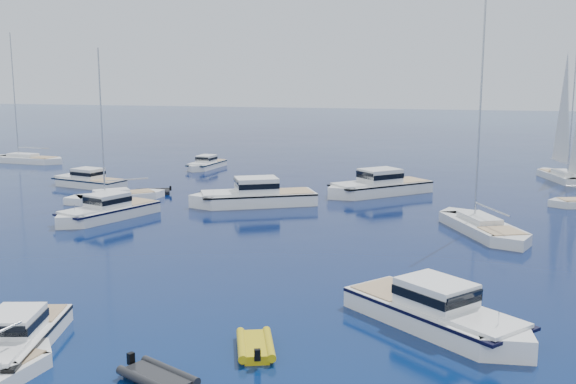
# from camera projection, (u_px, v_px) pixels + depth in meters

# --- Properties ---
(ground) EXTENTS (400.00, 400.00, 0.00)m
(ground) POSITION_uv_depth(u_px,v_px,m) (183.00, 352.00, 27.18)
(ground) COLOR navy
(ground) RESTS_ON ground
(motor_cruiser_near) EXTENTS (4.67, 8.57, 2.15)m
(motor_cruiser_near) POSITION_uv_depth(u_px,v_px,m) (15.00, 353.00, 27.07)
(motor_cruiser_near) COLOR white
(motor_cruiser_near) RESTS_ON ground
(motor_cruiser_right) EXTENTS (10.08, 8.94, 2.72)m
(motor_cruiser_right) POSITION_uv_depth(u_px,v_px,m) (438.00, 328.00, 29.76)
(motor_cruiser_right) COLOR white
(motor_cruiser_right) RESTS_ON ground
(motor_cruiser_left) EXTENTS (6.16, 10.25, 2.58)m
(motor_cruiser_left) POSITION_uv_depth(u_px,v_px,m) (106.00, 219.00, 52.26)
(motor_cruiser_left) COLOR silver
(motor_cruiser_left) RESTS_ON ground
(motor_cruiser_centre) EXTENTS (12.08, 8.67, 3.09)m
(motor_cruiser_centre) POSITION_uv_depth(u_px,v_px,m) (254.00, 205.00, 57.83)
(motor_cruiser_centre) COLOR white
(motor_cruiser_centre) RESTS_ON ground
(motor_cruiser_far_l) EXTENTS (9.56, 4.84, 2.40)m
(motor_cruiser_far_l) POSITION_uv_depth(u_px,v_px,m) (87.00, 187.00, 67.38)
(motor_cruiser_far_l) COLOR silver
(motor_cruiser_far_l) RESTS_ON ground
(motor_cruiser_distant) EXTENTS (10.89, 10.82, 3.09)m
(motor_cruiser_distant) POSITION_uv_depth(u_px,v_px,m) (378.00, 194.00, 63.05)
(motor_cruiser_distant) COLOR silver
(motor_cruiser_distant) RESTS_ON ground
(motor_cruiser_horizon) EXTENTS (3.02, 7.95, 2.04)m
(motor_cruiser_horizon) POSITION_uv_depth(u_px,v_px,m) (206.00, 168.00, 80.47)
(motor_cruiser_horizon) COLOR white
(motor_cruiser_horizon) RESTS_ON ground
(sailboat_mid_r) EXTENTS (7.88, 11.84, 17.20)m
(sailboat_mid_r) POSITION_uv_depth(u_px,v_px,m) (482.00, 233.00, 47.72)
(sailboat_mid_r) COLOR silver
(sailboat_mid_r) RESTS_ON ground
(sailboat_mid_l) EXTENTS (8.62, 8.34, 13.99)m
(sailboat_mid_l) POSITION_uv_depth(u_px,v_px,m) (116.00, 200.00, 59.94)
(sailboat_mid_l) COLOR white
(sailboat_mid_l) RESTS_ON ground
(sailboat_sails_r) EXTENTS (5.73, 10.98, 15.63)m
(sailboat_sails_r) POSITION_uv_depth(u_px,v_px,m) (563.00, 180.00, 71.31)
(sailboat_sails_r) COLOR white
(sailboat_sails_r) RESTS_ON ground
(sailboat_far_l) EXTENTS (11.76, 3.76, 17.04)m
(sailboat_far_l) POSITION_uv_depth(u_px,v_px,m) (26.00, 163.00, 85.82)
(sailboat_far_l) COLOR white
(sailboat_far_l) RESTS_ON ground
(tender_yellow) EXTENTS (2.77, 3.55, 0.95)m
(tender_yellow) POSITION_uv_depth(u_px,v_px,m) (255.00, 351.00, 27.25)
(tender_yellow) COLOR #C2AA0B
(tender_yellow) RESTS_ON ground
(tender_grey_near) EXTENTS (3.64, 2.96, 0.95)m
(tender_grey_near) POSITION_uv_depth(u_px,v_px,m) (158.00, 383.00, 24.39)
(tender_grey_near) COLOR black
(tender_grey_near) RESTS_ON ground
(tender_grey_far) EXTENTS (3.82, 3.13, 0.95)m
(tender_grey_far) POSITION_uv_depth(u_px,v_px,m) (153.00, 194.00, 63.11)
(tender_grey_far) COLOR black
(tender_grey_far) RESTS_ON ground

